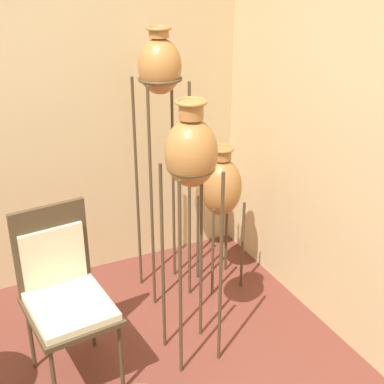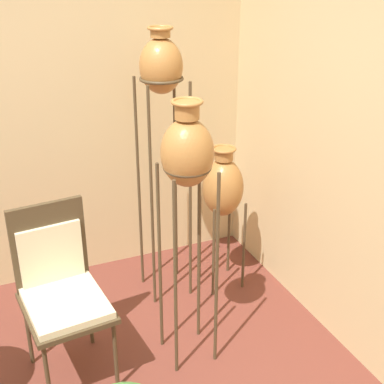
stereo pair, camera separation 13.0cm
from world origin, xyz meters
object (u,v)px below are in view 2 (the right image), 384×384
vase_stand_medium (187,158)px  vase_stand_short (223,188)px  chair (60,285)px  vase_stand_tall (161,76)px

vase_stand_medium → vase_stand_short: size_ratio=1.49×
chair → vase_stand_medium: bearing=-19.3°
vase_stand_medium → chair: 1.02m
vase_stand_short → chair: (-1.23, -0.44, -0.20)m
vase_stand_medium → chair: (-0.71, 0.17, -0.71)m
vase_stand_tall → vase_stand_medium: (-0.12, -0.71, -0.28)m
vase_stand_tall → chair: size_ratio=1.83×
vase_stand_short → vase_stand_tall: bearing=166.9°
vase_stand_tall → vase_stand_short: (0.40, -0.09, -0.79)m
vase_stand_medium → chair: size_ratio=1.57×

